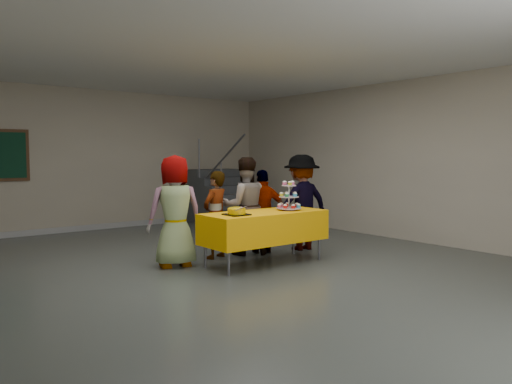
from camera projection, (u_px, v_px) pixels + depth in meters
room_shell at (235, 116)px, 6.76m from camera, size 10.00×10.04×3.02m
bake_table at (264, 226)px, 7.30m from camera, size 1.88×0.78×0.77m
cupcake_stand at (289, 199)px, 7.52m from camera, size 0.38×0.38×0.44m
bear_cake at (237, 211)px, 6.89m from camera, size 0.32×0.36×0.12m
schoolchild_a at (175, 211)px, 7.11m from camera, size 0.88×0.68×1.60m
schoolchild_b at (215, 215)px, 7.71m from camera, size 0.57×0.47×1.36m
schoolchild_c at (245, 206)px, 8.00m from camera, size 0.94×0.85×1.57m
schoolchild_d at (263, 211)px, 8.13m from camera, size 0.87×0.63×1.36m
schoolchild_e at (302, 202)px, 8.42m from camera, size 1.10×0.72×1.61m
staircase at (227, 202)px, 11.77m from camera, size 1.30×2.40×2.04m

